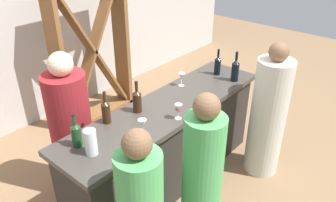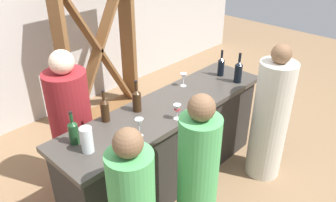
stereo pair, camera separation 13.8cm
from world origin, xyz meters
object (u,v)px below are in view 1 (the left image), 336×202
object	(u,v)px
person_left_guest	(202,180)
water_pitcher	(91,142)
wine_bottle_rightmost_near_black	(218,65)
person_server_behind	(72,132)
wine_glass_near_left	(178,109)
wine_glass_near_right	(181,77)
wine_bottle_second_right_near_black	(235,70)
wine_glass_near_center	(142,125)
wine_bottle_center_amber_brown	(137,100)
wine_bottle_leftmost_olive_green	(76,134)
wine_rack	(92,50)
person_center_guest	(268,116)
wine_bottle_second_left_amber_brown	(106,111)

from	to	relation	value
person_left_guest	water_pitcher	bearing A→B (deg)	60.10
wine_bottle_rightmost_near_black	person_server_behind	world-z (taller)	person_server_behind
wine_glass_near_left	wine_glass_near_right	world-z (taller)	same
wine_bottle_second_right_near_black	wine_glass_near_right	world-z (taller)	wine_bottle_second_right_near_black
person_left_guest	wine_glass_near_center	bearing A→B (deg)	35.11
wine_bottle_center_amber_brown	wine_bottle_leftmost_olive_green	bearing A→B (deg)	-178.68
wine_rack	person_center_guest	distance (m)	2.36
person_server_behind	water_pitcher	bearing A→B (deg)	-29.11
wine_bottle_leftmost_olive_green	wine_bottle_rightmost_near_black	distance (m)	1.84
wine_glass_near_left	wine_glass_near_right	xyz separation A→B (m)	(0.53, 0.39, 0.01)
wine_bottle_second_right_near_black	wine_rack	bearing A→B (deg)	104.86
wine_bottle_center_amber_brown	wine_glass_near_left	bearing A→B (deg)	-67.91
person_server_behind	wine_glass_near_right	bearing A→B (deg)	57.81
wine_bottle_leftmost_olive_green	wine_bottle_second_left_amber_brown	distance (m)	0.38
wine_glass_near_right	water_pitcher	xyz separation A→B (m)	(-1.34, -0.21, 0.00)
wine_glass_near_center	person_server_behind	world-z (taller)	person_server_behind
wine_glass_near_center	wine_glass_near_right	world-z (taller)	wine_glass_near_center
wine_glass_near_center	wine_bottle_rightmost_near_black	bearing A→B (deg)	8.89
wine_bottle_center_amber_brown	person_left_guest	world-z (taller)	person_left_guest
wine_rack	water_pitcher	world-z (taller)	wine_rack
wine_bottle_second_left_amber_brown	wine_glass_near_left	size ratio (longest dim) A/B	2.06
wine_bottle_rightmost_near_black	person_center_guest	xyz separation A→B (m)	(-0.07, -0.70, -0.36)
wine_bottle_second_left_amber_brown	wine_glass_near_right	world-z (taller)	wine_bottle_second_left_amber_brown
wine_bottle_rightmost_near_black	wine_bottle_leftmost_olive_green	bearing A→B (deg)	177.42
wine_bottle_second_right_near_black	person_center_guest	size ratio (longest dim) A/B	0.22
wine_bottle_second_left_amber_brown	wine_bottle_center_amber_brown	xyz separation A→B (m)	(0.31, -0.07, 0.00)
wine_bottle_leftmost_olive_green	wine_glass_near_center	xyz separation A→B (m)	(0.42, -0.31, 0.01)
wine_rack	wine_glass_near_right	bearing A→B (deg)	-89.47
wine_glass_near_right	person_server_behind	distance (m)	1.23
water_pitcher	person_server_behind	bearing A→B (deg)	69.43
wine_bottle_second_left_amber_brown	wine_glass_near_center	size ratio (longest dim) A/B	1.82
wine_bottle_second_right_near_black	wine_glass_near_center	distance (m)	1.41
person_server_behind	wine_glass_near_left	bearing A→B (deg)	24.27
wine_bottle_second_left_amber_brown	wine_glass_near_center	distance (m)	0.39
wine_bottle_rightmost_near_black	person_left_guest	size ratio (longest dim) A/B	0.21
wine_rack	wine_glass_near_left	size ratio (longest dim) A/B	13.26
wine_bottle_rightmost_near_black	wine_glass_near_right	distance (m)	0.50
wine_bottle_second_right_near_black	water_pitcher	distance (m)	1.82
wine_rack	wine_bottle_center_amber_brown	distance (m)	1.65
wine_bottle_center_amber_brown	person_left_guest	size ratio (longest dim) A/B	0.21
wine_rack	person_left_guest	world-z (taller)	wine_rack
water_pitcher	person_left_guest	bearing A→B (deg)	-50.19
wine_bottle_rightmost_near_black	wine_glass_near_right	size ratio (longest dim) A/B	2.06
wine_bottle_second_right_near_black	water_pitcher	xyz separation A→B (m)	(-1.81, 0.15, -0.02)
wine_glass_near_center	wine_glass_near_right	size ratio (longest dim) A/B	1.14
wine_rack	wine_bottle_leftmost_olive_green	distance (m)	2.03
person_left_guest	wine_rack	bearing A→B (deg)	1.76
wine_rack	person_center_guest	xyz separation A→B (m)	(0.43, -2.30, -0.28)
wine_bottle_second_left_amber_brown	wine_glass_near_center	xyz separation A→B (m)	(0.05, -0.39, 0.00)
wine_bottle_leftmost_olive_green	water_pitcher	distance (m)	0.17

